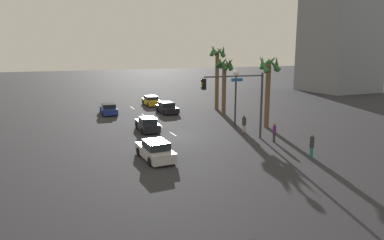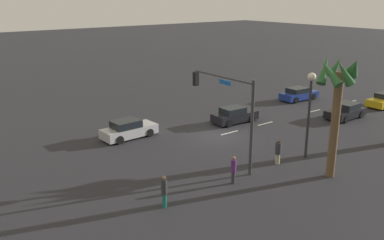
# 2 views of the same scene
# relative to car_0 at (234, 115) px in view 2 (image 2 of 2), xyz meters

# --- Properties ---
(ground_plane) EXTENTS (220.00, 220.00, 0.00)m
(ground_plane) POSITION_rel_car_0_xyz_m (3.41, 1.90, -0.65)
(ground_plane) COLOR #28282D
(lane_stripe_0) EXTENTS (2.45, 0.14, 0.01)m
(lane_stripe_0) POSITION_rel_car_0_xyz_m (-14.59, 1.90, -0.64)
(lane_stripe_0) COLOR silver
(lane_stripe_0) RESTS_ON ground_plane
(lane_stripe_1) EXTENTS (1.89, 0.14, 0.01)m
(lane_stripe_1) POSITION_rel_car_0_xyz_m (-8.63, 1.90, -0.64)
(lane_stripe_1) COLOR silver
(lane_stripe_1) RESTS_ON ground_plane
(lane_stripe_2) EXTENTS (1.83, 0.14, 0.01)m
(lane_stripe_2) POSITION_rel_car_0_xyz_m (-1.90, 1.90, -0.64)
(lane_stripe_2) COLOR silver
(lane_stripe_2) RESTS_ON ground_plane
(lane_stripe_3) EXTENTS (1.82, 0.14, 0.01)m
(lane_stripe_3) POSITION_rel_car_0_xyz_m (2.27, 1.90, -0.64)
(lane_stripe_3) COLOR silver
(lane_stripe_3) RESTS_ON ground_plane
(car_0) EXTENTS (4.21, 1.93, 1.40)m
(car_0) POSITION_rel_car_0_xyz_m (0.00, 0.00, 0.00)
(car_0) COLOR black
(car_0) RESTS_ON ground_plane
(car_1) EXTENTS (4.47, 2.05, 1.44)m
(car_1) POSITION_rel_car_0_xyz_m (9.36, -2.00, 0.01)
(car_1) COLOR #B7B7BC
(car_1) RESTS_ON ground_plane
(car_2) EXTENTS (4.06, 2.03, 1.38)m
(car_2) POSITION_rel_car_0_xyz_m (-8.96, 5.07, -0.01)
(car_2) COLOR black
(car_2) RESTS_ON ground_plane
(car_3) EXTENTS (4.39, 2.03, 1.34)m
(car_3) POSITION_rel_car_0_xyz_m (-11.02, -1.94, -0.03)
(car_3) COLOR navy
(car_3) RESTS_ON ground_plane
(traffic_signal) EXTENTS (0.37, 6.05, 5.99)m
(traffic_signal) POSITION_rel_car_0_xyz_m (6.76, 6.69, 3.48)
(traffic_signal) COLOR #38383D
(traffic_signal) RESTS_ON ground_plane
(streetlamp) EXTENTS (0.56, 0.56, 5.90)m
(streetlamp) POSITION_rel_car_0_xyz_m (1.66, 9.01, 3.50)
(streetlamp) COLOR #2D2D33
(streetlamp) RESTS_ON ground_plane
(pedestrian_0) EXTENTS (0.43, 0.43, 1.78)m
(pedestrian_0) POSITION_rel_car_0_xyz_m (13.36, 9.06, 0.30)
(pedestrian_0) COLOR #1E7266
(pedestrian_0) RESTS_ON ground_plane
(pedestrian_1) EXTENTS (0.34, 0.34, 1.72)m
(pedestrian_1) POSITION_rel_car_0_xyz_m (8.50, 9.10, 0.26)
(pedestrian_1) COLOR #333338
(pedestrian_1) RESTS_ON ground_plane
(pedestrian_2) EXTENTS (0.55, 0.55, 1.67)m
(pedestrian_2) POSITION_rel_car_0_xyz_m (4.11, 8.65, 0.22)
(pedestrian_2) COLOR #B2A58C
(pedestrian_2) RESTS_ON ground_plane
(palm_tree_1) EXTENTS (2.42, 2.63, 7.51)m
(palm_tree_1) POSITION_rel_car_0_xyz_m (3.10, 11.94, 4.72)
(palm_tree_1) COLOR brown
(palm_tree_1) RESTS_ON ground_plane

